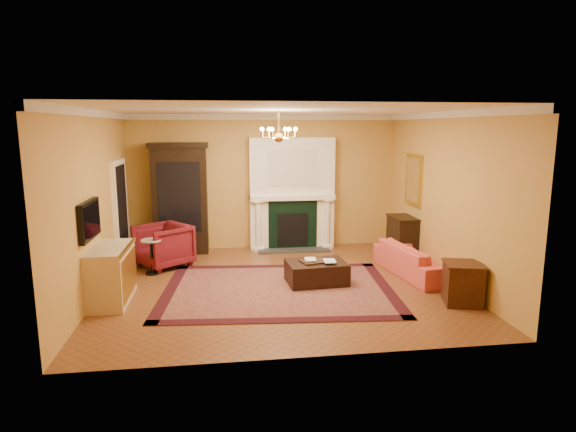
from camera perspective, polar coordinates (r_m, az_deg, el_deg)
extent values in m
cube|color=brown|center=(8.55, -1.04, -8.17)|extent=(6.00, 5.50, 0.02)
cube|color=white|center=(8.10, -1.11, 12.52)|extent=(6.00, 5.50, 0.02)
cube|color=#CF964A|center=(10.91, -2.81, 4.04)|extent=(6.00, 0.02, 3.00)
cube|color=#CF964A|center=(5.50, 2.37, -2.36)|extent=(6.00, 0.02, 3.00)
cube|color=#CF964A|center=(8.39, -21.96, 1.34)|extent=(0.02, 5.50, 3.00)
cube|color=#CF964A|center=(9.05, 18.22, 2.19)|extent=(0.02, 5.50, 3.00)
cube|color=white|center=(10.84, 0.45, 2.68)|extent=(1.90, 0.32, 2.50)
cube|color=silver|center=(10.61, 0.59, 5.77)|extent=(1.10, 0.01, 0.80)
cube|color=black|center=(10.80, 0.57, -1.12)|extent=(1.10, 0.02, 1.10)
cube|color=black|center=(10.81, 0.58, -1.65)|extent=(0.70, 0.02, 0.75)
cube|color=#333333|center=(10.80, 0.66, -4.01)|extent=(1.60, 0.50, 0.04)
cube|color=white|center=(10.79, 0.49, 2.27)|extent=(1.90, 0.44, 0.10)
cylinder|color=white|center=(10.69, -3.56, -1.04)|extent=(0.14, 0.14, 1.18)
cylinder|color=white|center=(10.92, 4.63, -0.81)|extent=(0.14, 0.14, 1.18)
cube|color=silver|center=(10.79, -2.85, 11.63)|extent=(6.00, 0.08, 0.12)
cube|color=silver|center=(8.29, -22.31, 11.22)|extent=(0.08, 5.50, 0.12)
cube|color=silver|center=(8.95, 18.47, 11.35)|extent=(0.08, 5.50, 0.12)
cube|color=white|center=(10.08, -19.22, 0.35)|extent=(0.08, 1.05, 2.10)
cube|color=black|center=(10.08, -19.02, 0.18)|extent=(0.02, 0.85, 1.95)
cube|color=black|center=(7.82, -22.50, -0.43)|extent=(0.08, 0.95, 0.58)
cube|color=black|center=(7.81, -22.18, -0.42)|extent=(0.01, 0.85, 0.48)
cube|color=gold|center=(10.28, 14.66, 4.16)|extent=(0.05, 0.76, 1.05)
cube|color=white|center=(10.27, 14.52, 4.16)|extent=(0.01, 0.62, 0.90)
cylinder|color=#BC8B33|center=(8.10, -1.10, 11.03)|extent=(0.03, 0.03, 0.40)
sphere|color=#BC8B33|center=(8.10, -1.10, 9.26)|extent=(0.16, 0.16, 0.16)
sphere|color=#FFE5B2|center=(8.13, 0.89, 10.25)|extent=(0.07, 0.07, 0.07)
sphere|color=#FFE5B2|center=(8.35, -0.33, 10.26)|extent=(0.07, 0.07, 0.07)
sphere|color=#FFE5B2|center=(8.32, -2.28, 10.25)|extent=(0.07, 0.07, 0.07)
sphere|color=#FFE5B2|center=(8.07, -3.11, 10.24)|extent=(0.07, 0.07, 0.07)
sphere|color=#FFE5B2|center=(7.84, -1.92, 10.24)|extent=(0.07, 0.07, 0.07)
sphere|color=#FFE5B2|center=(7.87, 0.14, 10.25)|extent=(0.07, 0.07, 0.07)
cube|color=#4F101E|center=(8.28, -1.12, -8.66)|extent=(4.11, 3.22, 0.02)
cube|color=black|center=(10.68, -12.63, 1.76)|extent=(1.15, 0.53, 2.30)
imported|color=maroon|center=(9.79, -14.57, -3.18)|extent=(1.22, 1.23, 0.93)
cylinder|color=black|center=(9.46, -15.74, -6.53)|extent=(0.26, 0.26, 0.04)
cylinder|color=black|center=(9.37, -15.84, -4.68)|extent=(0.06, 0.06, 0.60)
cylinder|color=silver|center=(9.30, -15.93, -2.79)|extent=(0.37, 0.37, 0.03)
cube|color=beige|center=(8.11, -20.29, -6.51)|extent=(0.57, 1.19, 0.89)
imported|color=#E24C47|center=(9.28, 14.85, -4.48)|extent=(0.83, 2.02, 0.77)
cube|color=#3A1C10|center=(8.03, 19.99, -7.63)|extent=(0.66, 0.66, 0.62)
cube|color=black|center=(10.41, 13.39, -2.56)|extent=(0.45, 0.77, 0.85)
cube|color=black|center=(8.54, 3.38, -6.67)|extent=(1.07, 0.81, 0.38)
cube|color=black|center=(8.46, 3.08, -5.39)|extent=(0.51, 0.44, 0.03)
imported|color=gray|center=(8.43, 2.01, -4.41)|extent=(0.20, 0.04, 0.26)
imported|color=gray|center=(8.36, 4.28, -4.52)|extent=(0.20, 0.04, 0.28)
cylinder|color=gray|center=(10.71, -2.90, 2.69)|extent=(0.10, 0.10, 0.08)
cone|color=#0F3811|center=(10.68, -2.91, 3.75)|extent=(0.15, 0.15, 0.32)
cylinder|color=gray|center=(10.88, 3.42, 2.81)|extent=(0.11, 0.11, 0.09)
cone|color=#0F3811|center=(10.85, 3.43, 3.90)|extent=(0.15, 0.15, 0.33)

